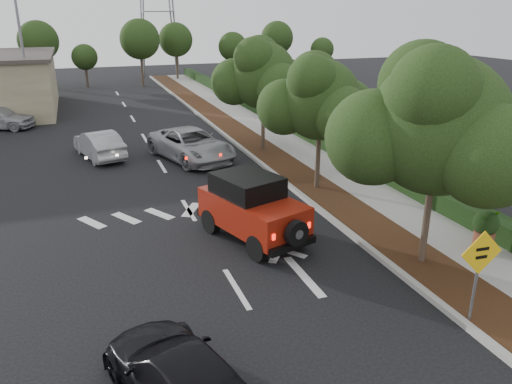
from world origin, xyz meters
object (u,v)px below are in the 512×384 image
black_suv_oncoming (182,379)px  speed_hump_sign (479,264)px  silver_suv_ahead (191,145)px  red_jeep (249,207)px

black_suv_oncoming → speed_hump_sign: size_ratio=1.92×
silver_suv_ahead → black_suv_oncoming: size_ratio=1.24×
red_jeep → silver_suv_ahead: bearing=70.6°
silver_suv_ahead → black_suv_oncoming: (-3.88, -16.44, -0.12)m
silver_suv_ahead → speed_hump_sign: bearing=-96.1°
red_jeep → speed_hump_sign: 7.28m
red_jeep → silver_suv_ahead: (0.24, 9.69, -0.31)m
speed_hump_sign → red_jeep: bearing=121.5°
red_jeep → speed_hump_sign: speed_hump_sign is taller
red_jeep → speed_hump_sign: size_ratio=1.87×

